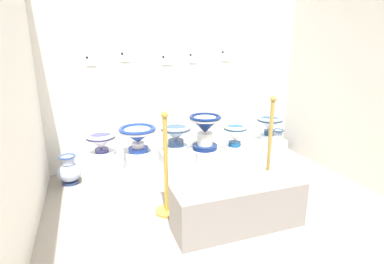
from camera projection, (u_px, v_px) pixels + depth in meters
ground_plane at (264, 255)px, 2.27m from camera, size 5.30×5.75×0.02m
wall_back at (179, 53)px, 3.78m from camera, size 3.50×0.06×2.82m
display_platform at (191, 167)px, 3.77m from camera, size 2.56×0.77×0.09m
plinth_block_rightmost at (103, 164)px, 3.46m from camera, size 0.34×0.35×0.20m
antique_toilet_rightmost at (101, 142)px, 3.39m from camera, size 0.34×0.34×0.27m
plinth_block_central_ornate at (139, 161)px, 3.49m from camera, size 0.30×0.39×0.24m
antique_toilet_central_ornate at (138, 135)px, 3.40m from camera, size 0.41×0.41×0.29m
plinth_block_slender_white at (176, 159)px, 3.61m from camera, size 0.38×0.29×0.22m
antique_toilet_slender_white at (176, 134)px, 3.52m from camera, size 0.36×0.36×0.31m
plinth_block_tall_cobalt at (205, 154)px, 3.83m from camera, size 0.31×0.34×0.15m
antique_toilet_tall_cobalt at (205, 127)px, 3.73m from camera, size 0.39×0.39×0.43m
plinth_block_pale_glazed at (234, 153)px, 3.99m from camera, size 0.39×0.38×0.09m
antique_toilet_pale_glazed at (235, 134)px, 3.92m from camera, size 0.32×0.32×0.34m
plinth_block_broad_patterned at (268, 146)px, 4.06m from camera, size 0.39×0.33×0.21m
antique_toilet_broad_patterned at (269, 124)px, 3.97m from camera, size 0.35×0.35×0.31m
info_placard_first at (90, 61)px, 3.43m from camera, size 0.11×0.01×0.11m
info_placard_second at (126, 57)px, 3.54m from camera, size 0.13×0.01×0.11m
info_placard_third at (167, 60)px, 3.72m from camera, size 0.14×0.01×0.12m
info_placard_fourth at (193, 58)px, 3.82m from camera, size 0.11×0.01×0.12m
info_placard_fifth at (225, 55)px, 3.96m from camera, size 0.12×0.01×0.14m
decorative_vase_corner at (69, 171)px, 3.38m from camera, size 0.26×0.26×0.34m
decorative_vase_companion at (277, 142)px, 4.41m from camera, size 0.29×0.29×0.33m
stanchion_post_near_left at (166, 181)px, 2.75m from camera, size 0.22×0.22×0.97m
stanchion_post_near_right at (268, 168)px, 3.09m from camera, size 0.27×0.27×1.05m
museum_bench at (239, 206)px, 2.55m from camera, size 1.12×0.36×0.40m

